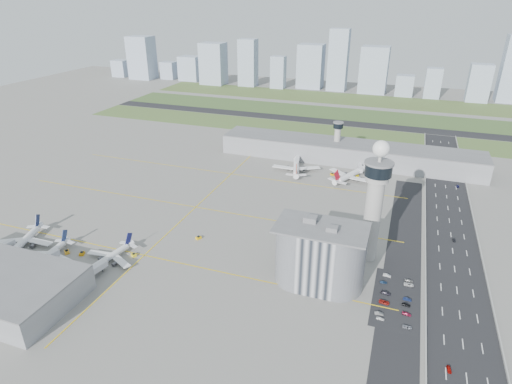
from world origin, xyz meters
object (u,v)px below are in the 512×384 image
(airplane_far_a, at_px, (296,163))
(car_lot_0, at_px, (380,318))
(car_lot_10, at_px, (409,285))
(tug_1, at_px, (82,253))
(admin_building, at_px, (320,256))
(tug_0, at_px, (67,252))
(control_tower, at_px, (375,198))
(car_hw_1, at_px, (454,240))
(jet_bridge_far_1, at_px, (360,166))
(tug_2, at_px, (134,255))
(secondary_tower, at_px, (337,138))
(airplane_near_c, at_px, (108,255))
(car_lot_2, at_px, (384,302))
(car_hw_4, at_px, (433,158))
(car_lot_5, at_px, (387,275))
(car_lot_7, at_px, (407,314))
(car_hw_2, at_px, (458,186))
(car_lot_1, at_px, (379,313))
(airplane_far_b, at_px, (352,171))
(tug_5, at_px, (356,175))
(car_lot_6, at_px, (407,327))
(jet_bridge_far_0, at_px, (298,159))
(car_lot_4, at_px, (384,282))
(airplane_near_b, at_px, (46,253))
(car_lot_8, at_px, (406,305))
(car_lot_3, at_px, (386,293))
(jet_bridge_near_1, at_px, (35,267))
(tug_4, at_px, (332,174))
(car_hw_0, at_px, (449,369))
(car_lot_9, at_px, (407,299))
(airplane_near_a, at_px, (22,238))
(tug_3, at_px, (198,237))
(jet_bridge_near_2, at_px, (84,279))
(car_lot_11, at_px, (409,281))

(airplane_far_a, height_order, car_lot_0, airplane_far_a)
(car_lot_10, bearing_deg, car_lot_0, 155.50)
(tug_1, relative_size, car_lot_0, 0.94)
(admin_building, height_order, tug_0, admin_building)
(control_tower, bearing_deg, car_hw_1, 37.02)
(jet_bridge_far_1, bearing_deg, tug_2, -40.46)
(secondary_tower, bearing_deg, airplane_near_c, -113.54)
(car_lot_2, bearing_deg, car_hw_4, -1.72)
(tug_2, relative_size, car_lot_5, 0.76)
(airplane_far_a, xyz_separation_m, car_lot_5, (77.96, -120.05, -5.54))
(tug_0, bearing_deg, car_lot_7, 133.31)
(car_hw_2, bearing_deg, car_lot_1, -100.33)
(airplane_far_b, height_order, tug_5, airplane_far_b)
(tug_5, relative_size, car_lot_6, 0.79)
(jet_bridge_far_0, bearing_deg, car_hw_2, 75.51)
(car_lot_1, relative_size, car_lot_4, 1.12)
(airplane_near_b, bearing_deg, car_lot_0, 90.56)
(tug_1, bearing_deg, car_lot_8, -11.14)
(airplane_near_c, xyz_separation_m, car_hw_4, (161.26, 221.21, -4.20))
(tug_1, distance_m, car_lot_3, 156.50)
(jet_bridge_near_1, bearing_deg, control_tower, -56.00)
(car_lot_2, distance_m, car_hw_4, 207.97)
(car_lot_6, height_order, car_lot_7, car_lot_7)
(car_hw_4, bearing_deg, car_lot_2, -98.95)
(tug_0, relative_size, car_hw_4, 1.00)
(tug_4, bearing_deg, car_lot_8, -111.43)
(car_lot_6, bearing_deg, car_hw_0, -139.57)
(car_hw_2, bearing_deg, car_lot_6, -95.96)
(car_hw_4, bearing_deg, car_lot_9, -96.38)
(airplane_near_b, distance_m, car_lot_0, 168.11)
(airplane_near_a, relative_size, tug_1, 12.07)
(car_lot_4, height_order, car_lot_9, car_lot_9)
(car_lot_1, height_order, car_lot_8, car_lot_8)
(car_lot_7, bearing_deg, control_tower, 35.74)
(jet_bridge_near_1, relative_size, car_hw_0, 3.99)
(tug_3, xyz_separation_m, car_hw_0, (129.46, -53.00, -0.27))
(tug_2, distance_m, car_hw_0, 155.94)
(tug_4, bearing_deg, car_lot_9, -110.68)
(airplane_far_a, relative_size, car_lot_2, 9.36)
(airplane_far_b, height_order, jet_bridge_near_1, airplane_far_b)
(car_lot_1, xyz_separation_m, car_hw_4, (25.82, 214.97, -0.04))
(tug_4, bearing_deg, car_hw_0, -110.72)
(car_hw_4, bearing_deg, tug_1, -131.39)
(jet_bridge_near_1, relative_size, car_hw_1, 3.94)
(airplane_near_c, height_order, car_hw_1, airplane_near_c)
(airplane_far_b, bearing_deg, car_hw_1, -111.48)
(jet_bridge_far_1, height_order, tug_3, jet_bridge_far_1)
(jet_bridge_near_2, relative_size, car_lot_11, 3.53)
(jet_bridge_far_1, bearing_deg, car_hw_1, 25.27)
(airplane_far_a, bearing_deg, car_lot_9, -161.50)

